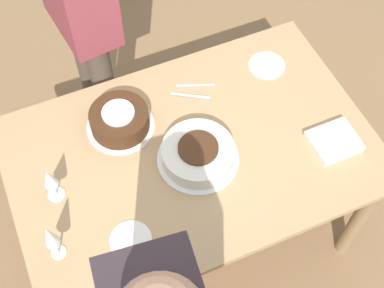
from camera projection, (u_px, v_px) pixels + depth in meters
The scene contains 10 objects.
ground_plane at pixel (192, 227), 2.80m from camera, with size 12.00×12.00×0.00m, color #8E6B47.
dining_table at pixel (192, 164), 2.25m from camera, with size 1.47×0.96×0.75m.
cake_center_white at pixel (198, 154), 2.11m from camera, with size 0.33×0.33×0.09m.
cake_front_chocolate at pixel (120, 120), 2.19m from camera, with size 0.28×0.28×0.10m.
wine_glass_near at pixel (50, 179), 1.95m from camera, with size 0.07×0.07×0.18m.
wine_glass_far at pixel (50, 237), 1.80m from camera, with size 0.06×0.06×0.21m.
dessert_plate_left at pixel (267, 65), 2.40m from camera, with size 0.16×0.16×0.01m.
dessert_plate_right at pixel (131, 240), 1.95m from camera, with size 0.16×0.16×0.01m.
fork_pile at pixel (192, 92), 2.32m from camera, with size 0.20×0.13×0.01m.
napkin_stack at pixel (334, 141), 2.17m from camera, with size 0.19×0.17×0.03m.
Camera 1 is at (0.45, 1.05, 2.59)m, focal length 50.00 mm.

